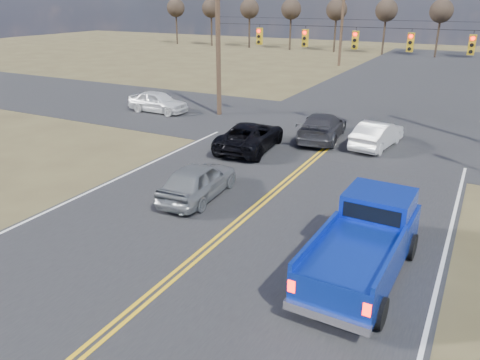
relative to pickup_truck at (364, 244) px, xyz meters
The scene contains 12 objects.
ground 5.55m from the pickup_truck, 150.94° to the right, with size 160.00×160.00×0.00m, color brown.
road_main 8.82m from the pickup_truck, 122.95° to the left, with size 14.00×120.00×0.02m, color #28282B.
road_cross 16.11m from the pickup_truck, 107.25° to the left, with size 120.00×12.00×0.02m, color #28282B.
signal_gantry 16.23m from the pickup_truck, 105.73° to the left, with size 19.60×4.83×10.00m.
utility_poles 15.69m from the pickup_truck, 108.37° to the left, with size 19.60×58.32×10.00m.
treeline 25.21m from the pickup_truck, 101.09° to the left, with size 87.00×117.80×7.40m.
pickup_truck is the anchor object (origin of this frame).
silver_suv 7.72m from the pickup_truck, 160.48° to the left, with size 1.75×4.35×1.48m, color gray.
black_suv 12.50m from the pickup_truck, 131.77° to the left, with size 2.43×5.26×1.46m, color black.
white_car_queue 13.07m from the pickup_truck, 100.97° to the left, with size 1.51×4.33×1.43m, color white.
dgrey_car_queue 14.01m from the pickup_truck, 113.42° to the left, with size 2.11×5.19×1.50m, color #37373D.
cross_car_west 22.73m from the pickup_truck, 142.06° to the left, with size 4.36×1.76×1.49m, color white.
Camera 1 is at (7.12, -9.32, 7.56)m, focal length 35.00 mm.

